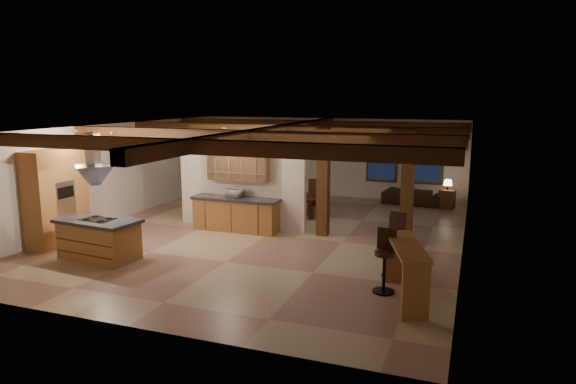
% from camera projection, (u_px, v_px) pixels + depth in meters
% --- Properties ---
extents(ground, '(12.00, 12.00, 0.00)m').
position_uv_depth(ground, '(268.00, 235.00, 13.90)').
color(ground, tan).
rests_on(ground, ground).
extents(room_walls, '(12.00, 12.00, 12.00)m').
position_uv_depth(room_walls, '(267.00, 170.00, 13.57)').
color(room_walls, beige).
rests_on(room_walls, ground).
extents(ceiling_beams, '(10.00, 12.00, 0.28)m').
position_uv_depth(ceiling_beams, '(267.00, 133.00, 13.39)').
color(ceiling_beams, '#432410').
rests_on(ceiling_beams, room_walls).
extents(timber_posts, '(2.50, 0.30, 2.90)m').
position_uv_depth(timber_posts, '(364.00, 172.00, 13.19)').
color(timber_posts, '#432410').
rests_on(timber_posts, ground).
extents(partition_wall, '(3.80, 0.18, 2.20)m').
position_uv_depth(partition_wall, '(242.00, 189.00, 14.50)').
color(partition_wall, beige).
rests_on(partition_wall, ground).
extents(pantry_cabinet, '(0.67, 1.60, 2.40)m').
position_uv_depth(pantry_cabinet, '(56.00, 197.00, 12.86)').
color(pantry_cabinet, olive).
rests_on(pantry_cabinet, ground).
extents(back_counter, '(2.50, 0.66, 0.94)m').
position_uv_depth(back_counter, '(236.00, 214.00, 14.25)').
color(back_counter, olive).
rests_on(back_counter, ground).
extents(upper_display_cabinet, '(1.80, 0.36, 0.95)m').
position_uv_depth(upper_display_cabinet, '(238.00, 164.00, 14.18)').
color(upper_display_cabinet, olive).
rests_on(upper_display_cabinet, partition_wall).
extents(range_hood, '(1.10, 1.10, 1.40)m').
position_uv_depth(range_hood, '(95.00, 182.00, 11.54)').
color(range_hood, silver).
rests_on(range_hood, room_walls).
extents(back_windows, '(2.70, 0.07, 1.70)m').
position_uv_depth(back_windows, '(404.00, 159.00, 18.15)').
color(back_windows, '#432410').
rests_on(back_windows, room_walls).
extents(framed_art, '(0.65, 0.05, 0.85)m').
position_uv_depth(framed_art, '(290.00, 149.00, 19.57)').
color(framed_art, '#432410').
rests_on(framed_art, room_walls).
extents(recessed_cans, '(3.16, 2.46, 0.03)m').
position_uv_depth(recessed_cans, '(140.00, 131.00, 12.45)').
color(recessed_cans, silver).
rests_on(recessed_cans, room_walls).
extents(kitchen_island, '(1.99, 1.20, 0.94)m').
position_uv_depth(kitchen_island, '(99.00, 239.00, 11.79)').
color(kitchen_island, olive).
rests_on(kitchen_island, ground).
extents(dining_table, '(1.99, 1.46, 0.63)m').
position_uv_depth(dining_table, '(296.00, 205.00, 16.25)').
color(dining_table, '#3B1E0E').
rests_on(dining_table, ground).
extents(sofa, '(2.05, 0.98, 0.58)m').
position_uv_depth(sofa, '(412.00, 196.00, 17.79)').
color(sofa, black).
rests_on(sofa, ground).
extents(microwave, '(0.49, 0.38, 0.24)m').
position_uv_depth(microwave, '(235.00, 193.00, 14.15)').
color(microwave, '#B5B4B9').
rests_on(microwave, back_counter).
extents(bar_counter, '(1.10, 2.07, 1.06)m').
position_uv_depth(bar_counter, '(406.00, 263.00, 9.34)').
color(bar_counter, olive).
rests_on(bar_counter, ground).
extents(side_table, '(0.55, 0.55, 0.62)m').
position_uv_depth(side_table, '(447.00, 199.00, 17.17)').
color(side_table, '#432410').
rests_on(side_table, ground).
extents(table_lamp, '(0.29, 0.29, 0.34)m').
position_uv_depth(table_lamp, '(448.00, 183.00, 17.07)').
color(table_lamp, black).
rests_on(table_lamp, side_table).
extents(bar_stool_a, '(0.43, 0.43, 1.22)m').
position_uv_depth(bar_stool_a, '(385.00, 260.00, 9.74)').
color(bar_stool_a, black).
rests_on(bar_stool_a, ground).
extents(bar_stool_b, '(0.46, 0.47, 1.26)m').
position_uv_depth(bar_stool_b, '(394.00, 246.00, 10.60)').
color(bar_stool_b, black).
rests_on(bar_stool_b, ground).
extents(bar_stool_c, '(0.44, 0.46, 1.23)m').
position_uv_depth(bar_stool_c, '(395.00, 241.00, 11.06)').
color(bar_stool_c, black).
rests_on(bar_stool_c, ground).
extents(dining_chairs, '(2.13, 2.13, 1.07)m').
position_uv_depth(dining_chairs, '(296.00, 198.00, 16.21)').
color(dining_chairs, '#432410').
rests_on(dining_chairs, ground).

